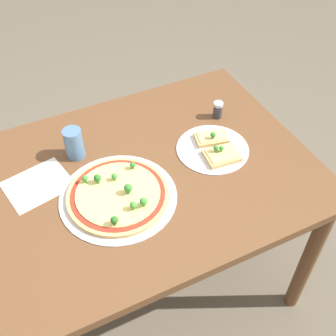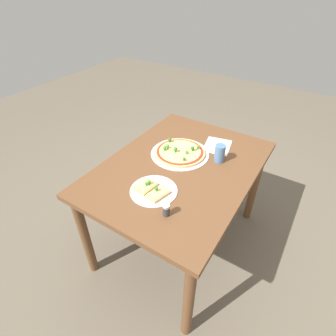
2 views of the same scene
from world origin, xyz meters
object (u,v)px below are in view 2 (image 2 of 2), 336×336
dining_table (180,177)px  pizza_tray_whole (180,152)px  drinking_cup (220,153)px  condiment_shaker (166,210)px  pizza_tray_slice (152,190)px

dining_table → pizza_tray_whole: size_ratio=3.08×
drinking_cup → condiment_shaker: drinking_cup is taller
pizza_tray_whole → condiment_shaker: size_ratio=5.66×
dining_table → pizza_tray_whole: 0.17m
dining_table → pizza_tray_slice: (-0.29, 0.01, 0.11)m
drinking_cup → condiment_shaker: bearing=176.8°
dining_table → pizza_tray_whole: (0.11, 0.07, 0.11)m
pizza_tray_whole → pizza_tray_slice: pizza_tray_whole is taller
pizza_tray_slice → condiment_shaker: size_ratio=3.88×
dining_table → pizza_tray_whole: bearing=31.9°
dining_table → pizza_tray_slice: size_ratio=4.49×
dining_table → condiment_shaker: size_ratio=17.44×
pizza_tray_whole → dining_table: bearing=-148.1°
pizza_tray_slice → drinking_cup: bearing=-22.6°
condiment_shaker → pizza_tray_slice: bearing=57.0°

